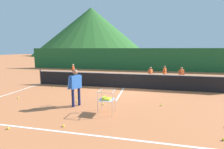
# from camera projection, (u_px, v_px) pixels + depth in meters

# --- Properties ---
(ground_plane) EXTENTS (120.00, 120.00, 0.00)m
(ground_plane) POSITION_uv_depth(u_px,v_px,m) (124.00, 88.00, 10.52)
(ground_plane) COLOR #C67042
(line_baseline_near) EXTENTS (12.19, 0.08, 0.01)m
(line_baseline_near) POSITION_uv_depth(u_px,v_px,m) (95.00, 136.00, 4.73)
(line_baseline_near) COLOR white
(line_baseline_near) RESTS_ON ground
(line_baseline_far) EXTENTS (12.19, 0.08, 0.01)m
(line_baseline_far) POSITION_uv_depth(u_px,v_px,m) (132.00, 74.00, 16.07)
(line_baseline_far) COLOR white
(line_baseline_far) RESTS_ON ground
(line_sideline_west) EXTENTS (0.08, 11.75, 0.01)m
(line_sideline_west) POSITION_uv_depth(u_px,v_px,m) (40.00, 84.00, 11.79)
(line_sideline_west) COLOR white
(line_sideline_west) RESTS_ON ground
(line_service_center) EXTENTS (0.08, 5.44, 0.01)m
(line_service_center) POSITION_uv_depth(u_px,v_px,m) (124.00, 88.00, 10.52)
(line_service_center) COLOR white
(line_service_center) RESTS_ON ground
(tennis_net) EXTENTS (12.15, 0.08, 1.05)m
(tennis_net) POSITION_uv_depth(u_px,v_px,m) (124.00, 80.00, 10.44)
(tennis_net) COLOR #333338
(tennis_net) RESTS_ON ground
(instructor) EXTENTS (0.55, 0.81, 1.62)m
(instructor) POSITION_uv_depth(u_px,v_px,m) (76.00, 84.00, 7.06)
(instructor) COLOR #191E4C
(instructor) RESTS_ON ground
(student_0) EXTENTS (0.54, 0.54, 1.26)m
(student_0) POSITION_uv_depth(u_px,v_px,m) (73.00, 70.00, 13.51)
(student_0) COLOR black
(student_0) RESTS_ON ground
(student_1) EXTENTS (0.41, 0.68, 1.23)m
(student_1) POSITION_uv_depth(u_px,v_px,m) (151.00, 74.00, 11.68)
(student_1) COLOR black
(student_1) RESTS_ON ground
(student_2) EXTENTS (0.41, 0.67, 1.19)m
(student_2) POSITION_uv_depth(u_px,v_px,m) (165.00, 72.00, 12.70)
(student_2) COLOR navy
(student_2) RESTS_ON ground
(student_3) EXTENTS (0.47, 0.64, 1.21)m
(student_3) POSITION_uv_depth(u_px,v_px,m) (181.00, 74.00, 11.79)
(student_3) COLOR navy
(student_3) RESTS_ON ground
(ball_cart) EXTENTS (0.58, 0.58, 0.90)m
(ball_cart) POSITION_uv_depth(u_px,v_px,m) (106.00, 99.00, 6.31)
(ball_cart) COLOR #B7B7BC
(ball_cart) RESTS_ON ground
(tennis_ball_0) EXTENTS (0.07, 0.07, 0.07)m
(tennis_ball_0) POSITION_uv_depth(u_px,v_px,m) (224.00, 139.00, 4.47)
(tennis_ball_0) COLOR yellow
(tennis_ball_0) RESTS_ON ground
(tennis_ball_1) EXTENTS (0.07, 0.07, 0.07)m
(tennis_ball_1) POSITION_uv_depth(u_px,v_px,m) (8.00, 128.00, 5.10)
(tennis_ball_1) COLOR yellow
(tennis_ball_1) RESTS_ON ground
(tennis_ball_3) EXTENTS (0.07, 0.07, 0.07)m
(tennis_ball_3) POSITION_uv_depth(u_px,v_px,m) (162.00, 105.00, 7.20)
(tennis_ball_3) COLOR yellow
(tennis_ball_3) RESTS_ON ground
(tennis_ball_4) EXTENTS (0.07, 0.07, 0.07)m
(tennis_ball_4) POSITION_uv_depth(u_px,v_px,m) (77.00, 97.00, 8.50)
(tennis_ball_4) COLOR yellow
(tennis_ball_4) RESTS_ON ground
(tennis_ball_5) EXTENTS (0.07, 0.07, 0.07)m
(tennis_ball_5) POSITION_uv_depth(u_px,v_px,m) (77.00, 102.00, 7.65)
(tennis_ball_5) COLOR yellow
(tennis_ball_5) RESTS_ON ground
(tennis_ball_6) EXTENTS (0.07, 0.07, 0.07)m
(tennis_ball_6) POSITION_uv_depth(u_px,v_px,m) (103.00, 104.00, 7.33)
(tennis_ball_6) COLOR yellow
(tennis_ball_6) RESTS_ON ground
(tennis_ball_7) EXTENTS (0.07, 0.07, 0.07)m
(tennis_ball_7) POSITION_uv_depth(u_px,v_px,m) (18.00, 98.00, 8.31)
(tennis_ball_7) COLOR yellow
(tennis_ball_7) RESTS_ON ground
(tennis_ball_8) EXTENTS (0.07, 0.07, 0.07)m
(tennis_ball_8) POSITION_uv_depth(u_px,v_px,m) (63.00, 126.00, 5.26)
(tennis_ball_8) COLOR yellow
(tennis_ball_8) RESTS_ON ground
(tennis_ball_9) EXTENTS (0.07, 0.07, 0.07)m
(tennis_ball_9) POSITION_uv_depth(u_px,v_px,m) (53.00, 87.00, 10.51)
(tennis_ball_9) COLOR yellow
(tennis_ball_9) RESTS_ON ground
(windscreen_fence) EXTENTS (26.82, 0.08, 2.59)m
(windscreen_fence) POSITION_uv_depth(u_px,v_px,m) (135.00, 59.00, 19.06)
(windscreen_fence) COLOR #1E5B2D
(windscreen_fence) RESTS_ON ground
(hill_0) EXTENTS (45.74, 45.74, 18.77)m
(hill_0) POSITION_uv_depth(u_px,v_px,m) (91.00, 32.00, 65.75)
(hill_0) COLOR #2D6628
(hill_0) RESTS_ON ground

